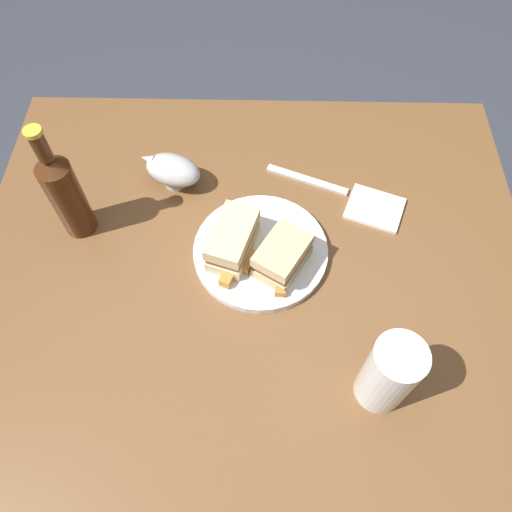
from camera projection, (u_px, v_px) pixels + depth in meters
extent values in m
plane|color=#333842|center=(253.00, 390.00, 1.59)|extent=(6.00, 6.00, 0.00)
cube|color=brown|center=(253.00, 347.00, 1.27)|extent=(1.08, 0.96, 0.76)
cylinder|color=white|center=(261.00, 251.00, 0.96)|extent=(0.26, 0.26, 0.02)
cube|color=beige|center=(233.00, 246.00, 0.94)|extent=(0.10, 0.14, 0.03)
cube|color=brown|center=(233.00, 240.00, 0.92)|extent=(0.10, 0.13, 0.02)
cube|color=beige|center=(232.00, 234.00, 0.90)|extent=(0.10, 0.14, 0.03)
cube|color=#CCB284|center=(282.00, 261.00, 0.92)|extent=(0.12, 0.13, 0.02)
cube|color=brown|center=(282.00, 256.00, 0.91)|extent=(0.11, 0.12, 0.02)
cube|color=#CCB284|center=(283.00, 250.00, 0.89)|extent=(0.12, 0.13, 0.02)
cube|color=#B77F33|center=(229.00, 276.00, 0.91)|extent=(0.04, 0.05, 0.02)
cube|color=#AD702D|center=(272.00, 262.00, 0.93)|extent=(0.05, 0.04, 0.02)
cube|color=#B77F33|center=(274.00, 269.00, 0.92)|extent=(0.05, 0.04, 0.01)
cube|color=gold|center=(241.00, 254.00, 0.94)|extent=(0.05, 0.04, 0.02)
cube|color=gold|center=(249.00, 262.00, 0.93)|extent=(0.04, 0.05, 0.02)
cube|color=#AD702D|center=(281.00, 284.00, 0.90)|extent=(0.02, 0.05, 0.02)
cylinder|color=white|center=(389.00, 374.00, 0.76)|extent=(0.08, 0.08, 0.17)
cylinder|color=gold|center=(383.00, 382.00, 0.79)|extent=(0.07, 0.07, 0.09)
cylinder|color=#B7B7BC|center=(175.00, 181.00, 1.05)|extent=(0.04, 0.04, 0.02)
ellipsoid|color=#B7B7BC|center=(173.00, 170.00, 1.02)|extent=(0.13, 0.11, 0.06)
ellipsoid|color=#381E0F|center=(172.00, 168.00, 1.01)|extent=(0.11, 0.09, 0.02)
cone|color=#B7B7BC|center=(148.00, 159.00, 1.02)|extent=(0.04, 0.03, 0.02)
cylinder|color=#47230F|center=(68.00, 199.00, 0.93)|extent=(0.06, 0.06, 0.17)
cone|color=#47230F|center=(49.00, 163.00, 0.84)|extent=(0.06, 0.06, 0.02)
cylinder|color=#47230F|center=(40.00, 146.00, 0.81)|extent=(0.03, 0.03, 0.06)
cylinder|color=gold|center=(33.00, 132.00, 0.78)|extent=(0.03, 0.03, 0.01)
cube|color=white|center=(375.00, 208.00, 1.02)|extent=(0.13, 0.12, 0.01)
cube|color=silver|center=(307.00, 180.00, 1.06)|extent=(0.17, 0.08, 0.01)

